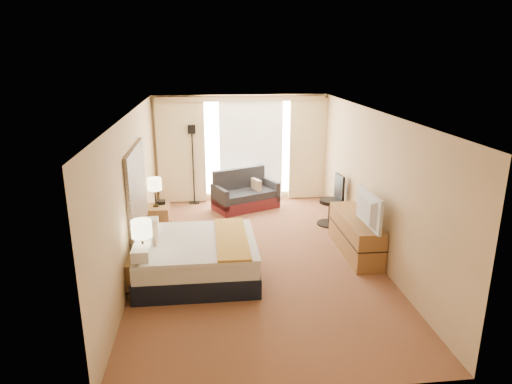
{
  "coord_description": "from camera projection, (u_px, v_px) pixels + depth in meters",
  "views": [
    {
      "loc": [
        -0.84,
        -7.53,
        3.54
      ],
      "look_at": [
        0.04,
        0.4,
        1.11
      ],
      "focal_mm": 32.0,
      "sensor_mm": 36.0,
      "label": 1
    }
  ],
  "objects": [
    {
      "name": "nightstand_left",
      "position": [
        143.0,
        275.0,
        7.01
      ],
      "size": [
        0.45,
        0.52,
        0.55
      ],
      "primitive_type": "cube",
      "color": "#946135",
      "rests_on": "floor"
    },
    {
      "name": "bed",
      "position": [
        197.0,
        258.0,
        7.45
      ],
      "size": [
        1.92,
        1.76,
        0.93
      ],
      "color": "black",
      "rests_on": "floor"
    },
    {
      "name": "headboard",
      "position": [
        137.0,
        190.0,
        7.88
      ],
      "size": [
        0.06,
        1.85,
        1.5
      ],
      "primitive_type": "cube",
      "color": "black",
      "rests_on": "wall_left"
    },
    {
      "name": "loveseat",
      "position": [
        245.0,
        196.0,
        10.84
      ],
      "size": [
        1.65,
        1.31,
        0.91
      ],
      "rotation": [
        0.0,
        0.0,
        0.42
      ],
      "color": "#55181C",
      "rests_on": "floor"
    },
    {
      "name": "desk_chair",
      "position": [
        333.0,
        203.0,
        9.74
      ],
      "size": [
        0.53,
        0.53,
        1.1
      ],
      "rotation": [
        0.0,
        0.0,
        0.12
      ],
      "color": "black",
      "rests_on": "floor"
    },
    {
      "name": "curtains",
      "position": [
        241.0,
        145.0,
        11.09
      ],
      "size": [
        4.12,
        0.19,
        2.56
      ],
      "color": "#FBDFB1",
      "rests_on": "floor"
    },
    {
      "name": "wall_front",
      "position": [
        295.0,
        286.0,
        4.58
      ],
      "size": [
        4.2,
        0.02,
        2.6
      ],
      "primitive_type": "cube",
      "color": "#D5AD81",
      "rests_on": "ground"
    },
    {
      "name": "nightstand_right",
      "position": [
        159.0,
        219.0,
        9.38
      ],
      "size": [
        0.45,
        0.52,
        0.55
      ],
      "primitive_type": "cube",
      "color": "#946135",
      "rests_on": "floor"
    },
    {
      "name": "wall_right",
      "position": [
        373.0,
        185.0,
        8.12
      ],
      "size": [
        0.02,
        7.0,
        2.6
      ],
      "primitive_type": "cube",
      "color": "#D5AD81",
      "rests_on": "ground"
    },
    {
      "name": "wall_left",
      "position": [
        133.0,
        192.0,
        7.68
      ],
      "size": [
        0.02,
        7.0,
        2.6
      ],
      "primitive_type": "cube",
      "color": "#D5AD81",
      "rests_on": "ground"
    },
    {
      "name": "floor_lamp",
      "position": [
        192.0,
        148.0,
        10.9
      ],
      "size": [
        0.24,
        0.24,
        1.93
      ],
      "color": "black",
      "rests_on": "floor"
    },
    {
      "name": "television",
      "position": [
        363.0,
        209.0,
        7.76
      ],
      "size": [
        0.16,
        1.05,
        0.61
      ],
      "primitive_type": "imported",
      "rotation": [
        0.0,
        0.0,
        1.59
      ],
      "color": "black",
      "rests_on": "media_dresser"
    },
    {
      "name": "lamp_left",
      "position": [
        142.0,
        230.0,
        6.74
      ],
      "size": [
        0.3,
        0.3,
        0.64
      ],
      "color": "black",
      "rests_on": "nightstand_left"
    },
    {
      "name": "tissue_box",
      "position": [
        144.0,
        253.0,
        6.99
      ],
      "size": [
        0.16,
        0.16,
        0.12
      ],
      "primitive_type": "cube",
      "rotation": [
        0.0,
        0.0,
        0.26
      ],
      "color": "#9BCFF0",
      "rests_on": "nightstand_left"
    },
    {
      "name": "media_dresser",
      "position": [
        355.0,
        235.0,
        8.37
      ],
      "size": [
        0.5,
        1.8,
        0.7
      ],
      "primitive_type": "cube",
      "color": "#946135",
      "rests_on": "floor"
    },
    {
      "name": "telephone",
      "position": [
        161.0,
        202.0,
        9.44
      ],
      "size": [
        0.2,
        0.17,
        0.08
      ],
      "primitive_type": "cube",
      "rotation": [
        0.0,
        0.0,
        0.09
      ],
      "color": "black",
      "rests_on": "nightstand_right"
    },
    {
      "name": "lamp_right",
      "position": [
        155.0,
        185.0,
        9.16
      ],
      "size": [
        0.28,
        0.28,
        0.6
      ],
      "color": "black",
      "rests_on": "nightstand_right"
    },
    {
      "name": "wall_back",
      "position": [
        241.0,
        148.0,
        11.23
      ],
      "size": [
        4.2,
        0.02,
        2.6
      ],
      "primitive_type": "cube",
      "color": "#D5AD81",
      "rests_on": "ground"
    },
    {
      "name": "window",
      "position": [
        251.0,
        148.0,
        11.22
      ],
      "size": [
        2.3,
        0.02,
        2.3
      ],
      "primitive_type": "cube",
      "color": "white",
      "rests_on": "wall_back"
    },
    {
      "name": "floor",
      "position": [
        256.0,
        257.0,
        8.28
      ],
      "size": [
        4.2,
        7.0,
        0.02
      ],
      "primitive_type": "cube",
      "color": "maroon",
      "rests_on": "ground"
    },
    {
      "name": "ceiling",
      "position": [
        257.0,
        113.0,
        7.52
      ],
      "size": [
        4.2,
        7.0,
        0.02
      ],
      "primitive_type": "cube",
      "color": "white",
      "rests_on": "wall_back"
    }
  ]
}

